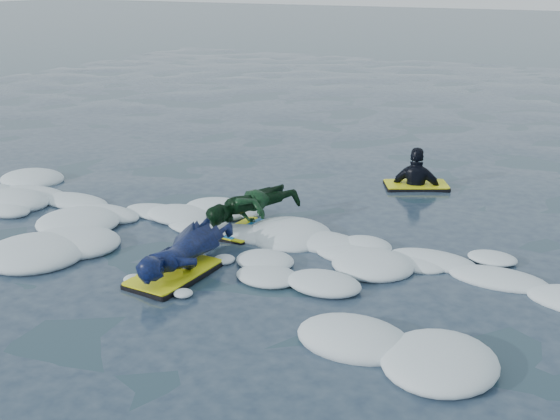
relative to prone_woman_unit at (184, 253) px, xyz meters
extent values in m
plane|color=#1A2F3F|center=(0.68, -0.17, -0.23)|extent=(120.00, 120.00, 0.00)
cube|color=black|center=(0.00, -0.22, -0.19)|extent=(0.70, 1.19, 0.06)
cube|color=#F3F514|center=(0.00, -0.22, -0.16)|extent=(0.67, 1.17, 0.02)
imported|color=#0B1853|center=(0.00, 0.03, 0.02)|extent=(0.76, 1.78, 0.42)
cube|color=black|center=(0.03, 1.41, -0.20)|extent=(0.58, 0.96, 0.05)
cube|color=#F3F514|center=(0.03, 1.41, -0.17)|extent=(0.56, 0.94, 0.02)
cube|color=#1868B4|center=(0.03, 1.41, -0.16)|extent=(0.24, 0.88, 0.01)
imported|color=#0F3917|center=(0.03, 1.61, 0.06)|extent=(1.21, 1.53, 0.52)
cube|color=black|center=(1.48, 4.49, -0.20)|extent=(1.16, 0.97, 0.05)
cube|color=#F3F514|center=(1.48, 4.49, -0.16)|extent=(1.13, 0.94, 0.02)
imported|color=black|center=(1.48, 4.49, -0.32)|extent=(0.95, 0.54, 1.53)
camera|label=1|loc=(4.47, -6.28, 3.16)|focal=45.00mm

